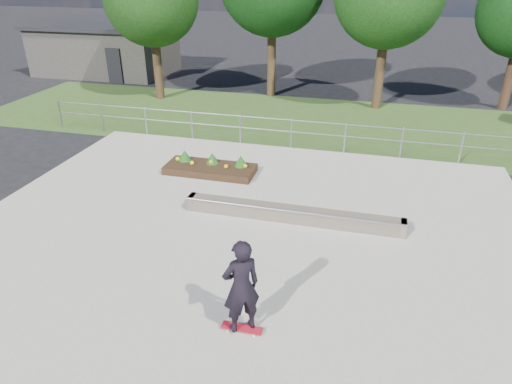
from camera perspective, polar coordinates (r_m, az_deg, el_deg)
ground at (r=11.09m, az=-2.99°, el=-8.36°), size 120.00×120.00×0.00m
grass_verge at (r=20.82m, az=6.17°, el=8.77°), size 30.00×8.00×0.02m
concrete_slab at (r=11.07m, az=-3.00°, el=-8.23°), size 15.00×15.00×0.06m
fence at (r=17.30m, az=4.43°, el=7.75°), size 20.06×0.06×1.20m
building at (r=31.87m, az=-18.25°, el=16.68°), size 8.40×5.40×3.00m
grind_ledge at (r=12.42m, az=4.53°, el=-2.78°), size 6.00×0.44×0.43m
planter_bed at (r=15.39m, az=-5.70°, el=3.13°), size 3.00×1.20×0.61m
skateboarder at (r=8.44m, az=-1.87°, el=-11.77°), size 0.85×0.80×2.03m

